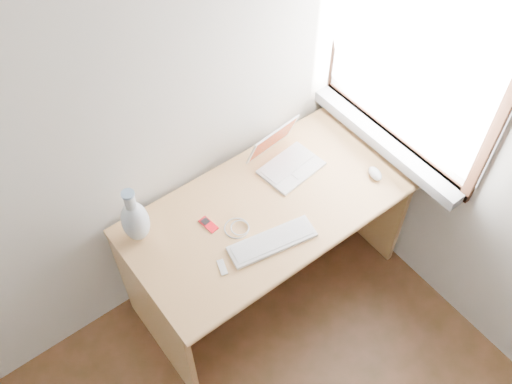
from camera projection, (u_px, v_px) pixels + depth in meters
window at (407, 60)px, 2.43m from camera, size 0.11×0.99×1.10m
desk at (257, 220)px, 2.85m from camera, size 1.35×0.68×0.71m
laptop at (286, 158)px, 2.77m from camera, size 0.31×0.27×0.20m
external_keyboard at (272, 241)px, 2.51m from camera, size 0.41×0.19×0.02m
mouse at (375, 174)px, 2.75m from camera, size 0.08×0.10×0.03m
ipod at (209, 224)px, 2.58m from camera, size 0.05×0.10×0.01m
cable_coil at (237, 228)px, 2.57m from camera, size 0.13×0.13×0.01m
remote at (222, 267)px, 2.44m from camera, size 0.05×0.08×0.01m
vase at (135, 220)px, 2.44m from camera, size 0.12×0.12×0.31m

